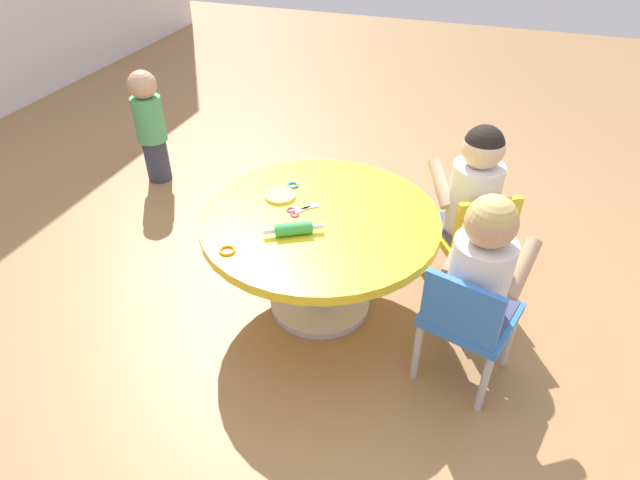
{
  "coord_description": "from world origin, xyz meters",
  "views": [
    {
      "loc": [
        -1.68,
        -0.58,
        1.65
      ],
      "look_at": [
        0.0,
        0.0,
        0.35
      ],
      "focal_mm": 30.16,
      "sensor_mm": 36.0,
      "label": 1
    }
  ],
  "objects_px": {
    "seated_child_right": "(476,184)",
    "rolling_pin": "(293,229)",
    "seated_child_left": "(483,263)",
    "craft_scissors": "(299,211)",
    "craft_table": "(320,237)",
    "child_chair_left": "(467,318)",
    "toddler_standing": "(150,124)",
    "child_chair_right": "(471,234)"
  },
  "relations": [
    {
      "from": "toddler_standing",
      "to": "seated_child_left",
      "type": "bearing_deg",
      "value": -115.5
    },
    {
      "from": "craft_table",
      "to": "craft_scissors",
      "type": "height_order",
      "value": "craft_scissors"
    },
    {
      "from": "child_chair_right",
      "to": "rolling_pin",
      "type": "xyz_separation_m",
      "value": [
        -0.46,
        0.63,
        0.19
      ]
    },
    {
      "from": "craft_scissors",
      "to": "toddler_standing",
      "type": "bearing_deg",
      "value": 58.39
    },
    {
      "from": "rolling_pin",
      "to": "craft_scissors",
      "type": "xyz_separation_m",
      "value": [
        0.15,
        0.04,
        -0.02
      ]
    },
    {
      "from": "craft_table",
      "to": "seated_child_right",
      "type": "height_order",
      "value": "seated_child_right"
    },
    {
      "from": "seated_child_right",
      "to": "toddler_standing",
      "type": "xyz_separation_m",
      "value": [
        0.4,
        1.85,
        -0.17
      ]
    },
    {
      "from": "rolling_pin",
      "to": "seated_child_left",
      "type": "bearing_deg",
      "value": -92.2
    },
    {
      "from": "seated_child_left",
      "to": "toddler_standing",
      "type": "height_order",
      "value": "seated_child_left"
    },
    {
      "from": "seated_child_left",
      "to": "craft_scissors",
      "type": "xyz_separation_m",
      "value": [
        0.18,
        0.73,
        -0.06
      ]
    },
    {
      "from": "child_chair_right",
      "to": "toddler_standing",
      "type": "xyz_separation_m",
      "value": [
        0.43,
        1.88,
        0.05
      ]
    },
    {
      "from": "child_chair_left",
      "to": "child_chair_right",
      "type": "relative_size",
      "value": 1.0
    },
    {
      "from": "child_chair_left",
      "to": "rolling_pin",
      "type": "xyz_separation_m",
      "value": [
        0.06,
        0.68,
        0.19
      ]
    },
    {
      "from": "seated_child_right",
      "to": "toddler_standing",
      "type": "bearing_deg",
      "value": 77.91
    },
    {
      "from": "child_chair_left",
      "to": "child_chair_right",
      "type": "distance_m",
      "value": 0.53
    },
    {
      "from": "child_chair_left",
      "to": "seated_child_left",
      "type": "xyz_separation_m",
      "value": [
        0.04,
        -0.01,
        0.23
      ]
    },
    {
      "from": "seated_child_left",
      "to": "seated_child_right",
      "type": "height_order",
      "value": "same"
    },
    {
      "from": "craft_table",
      "to": "toddler_standing",
      "type": "distance_m",
      "value": 1.49
    },
    {
      "from": "seated_child_right",
      "to": "rolling_pin",
      "type": "bearing_deg",
      "value": 129.06
    },
    {
      "from": "craft_table",
      "to": "seated_child_left",
      "type": "distance_m",
      "value": 0.68
    },
    {
      "from": "rolling_pin",
      "to": "craft_scissors",
      "type": "bearing_deg",
      "value": 14.2
    },
    {
      "from": "seated_child_right",
      "to": "toddler_standing",
      "type": "height_order",
      "value": "seated_child_right"
    },
    {
      "from": "seated_child_left",
      "to": "toddler_standing",
      "type": "xyz_separation_m",
      "value": [
        0.92,
        1.93,
        -0.17
      ]
    },
    {
      "from": "craft_table",
      "to": "craft_scissors",
      "type": "relative_size",
      "value": 7.02
    },
    {
      "from": "craft_table",
      "to": "child_chair_left",
      "type": "height_order",
      "value": "child_chair_left"
    },
    {
      "from": "craft_table",
      "to": "child_chair_left",
      "type": "distance_m",
      "value": 0.66
    },
    {
      "from": "child_chair_left",
      "to": "seated_child_right",
      "type": "relative_size",
      "value": 1.05
    },
    {
      "from": "toddler_standing",
      "to": "craft_table",
      "type": "bearing_deg",
      "value": -119.91
    },
    {
      "from": "seated_child_right",
      "to": "rolling_pin",
      "type": "relative_size",
      "value": 2.41
    },
    {
      "from": "child_chair_right",
      "to": "seated_child_right",
      "type": "xyz_separation_m",
      "value": [
        0.03,
        0.02,
        0.23
      ]
    },
    {
      "from": "rolling_pin",
      "to": "toddler_standing",
      "type": "bearing_deg",
      "value": 54.24
    },
    {
      "from": "child_chair_right",
      "to": "craft_scissors",
      "type": "bearing_deg",
      "value": 114.68
    },
    {
      "from": "seated_child_left",
      "to": "child_chair_left",
      "type": "bearing_deg",
      "value": 164.11
    },
    {
      "from": "seated_child_left",
      "to": "craft_scissors",
      "type": "distance_m",
      "value": 0.75
    },
    {
      "from": "craft_table",
      "to": "seated_child_right",
      "type": "bearing_deg",
      "value": -58.05
    },
    {
      "from": "seated_child_left",
      "to": "craft_scissors",
      "type": "bearing_deg",
      "value": 76.07
    },
    {
      "from": "toddler_standing",
      "to": "child_chair_left",
      "type": "bearing_deg",
      "value": -116.55
    },
    {
      "from": "seated_child_right",
      "to": "toddler_standing",
      "type": "relative_size",
      "value": 0.76
    },
    {
      "from": "toddler_standing",
      "to": "child_chair_right",
      "type": "bearing_deg",
      "value": -102.95
    },
    {
      "from": "seated_child_left",
      "to": "seated_child_right",
      "type": "xyz_separation_m",
      "value": [
        0.52,
        0.08,
        0.0
      ]
    },
    {
      "from": "child_chair_left",
      "to": "seated_child_left",
      "type": "bearing_deg",
      "value": -15.89
    },
    {
      "from": "child_chair_left",
      "to": "craft_scissors",
      "type": "height_order",
      "value": "child_chair_left"
    }
  ]
}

